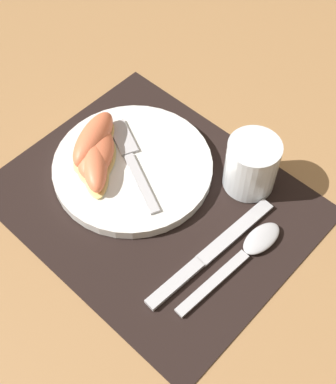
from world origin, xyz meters
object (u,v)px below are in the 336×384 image
at_px(knife, 209,254).
at_px(citrus_wedge_0, 93,141).
at_px(plate, 133,167).
at_px(juice_glass, 251,167).
at_px(fork, 132,157).
at_px(citrus_wedge_1, 96,154).
at_px(citrus_wedge_2, 94,162).
at_px(spoon, 249,250).

distance_m(knife, citrus_wedge_0, 0.24).
bearing_deg(plate, juice_glass, 35.71).
xyz_separation_m(knife, fork, (-0.18, 0.04, 0.02)).
relative_size(knife, fork, 1.36).
xyz_separation_m(plate, fork, (-0.01, 0.01, 0.01)).
bearing_deg(citrus_wedge_1, juice_glass, 35.59).
relative_size(plate, citrus_wedge_2, 2.06).
bearing_deg(spoon, knife, -131.17).
height_order(citrus_wedge_0, citrus_wedge_1, citrus_wedge_0).
distance_m(knife, citrus_wedge_2, 0.21).
bearing_deg(citrus_wedge_0, citrus_wedge_1, -31.33).
distance_m(plate, spoon, 0.21).
bearing_deg(knife, spoon, 48.83).
xyz_separation_m(plate, citrus_wedge_0, (-0.06, -0.02, 0.03)).
distance_m(citrus_wedge_1, citrus_wedge_2, 0.02).
relative_size(juice_glass, citrus_wedge_0, 0.69).
relative_size(spoon, citrus_wedge_2, 1.65).
relative_size(plate, spoon, 1.25).
bearing_deg(fork, knife, -11.97).
height_order(knife, spoon, spoon).
bearing_deg(juice_glass, plate, -144.29).
height_order(plate, citrus_wedge_1, citrus_wedge_1).
xyz_separation_m(knife, citrus_wedge_1, (-0.22, 0.00, 0.03)).
height_order(plate, fork, fork).
bearing_deg(spoon, fork, -179.57).
bearing_deg(citrus_wedge_0, citrus_wedge_2, -38.70).
xyz_separation_m(citrus_wedge_1, citrus_wedge_2, (0.01, -0.01, 0.00)).
bearing_deg(citrus_wedge_1, citrus_wedge_0, 148.67).
xyz_separation_m(plate, citrus_wedge_2, (-0.03, -0.04, 0.02)).
bearing_deg(citrus_wedge_1, fork, 46.89).
height_order(plate, citrus_wedge_2, citrus_wedge_2).
height_order(knife, fork, fork).
distance_m(fork, citrus_wedge_1, 0.05).
bearing_deg(citrus_wedge_0, spoon, 5.84).
bearing_deg(fork, spoon, 0.43).
distance_m(juice_glass, knife, 0.14).
relative_size(citrus_wedge_0, citrus_wedge_1, 1.06).
distance_m(fork, citrus_wedge_2, 0.06).
xyz_separation_m(plate, spoon, (0.21, 0.01, -0.00)).
height_order(juice_glass, fork, juice_glass).
height_order(knife, citrus_wedge_1, citrus_wedge_1).
relative_size(juice_glass, citrus_wedge_1, 0.73).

